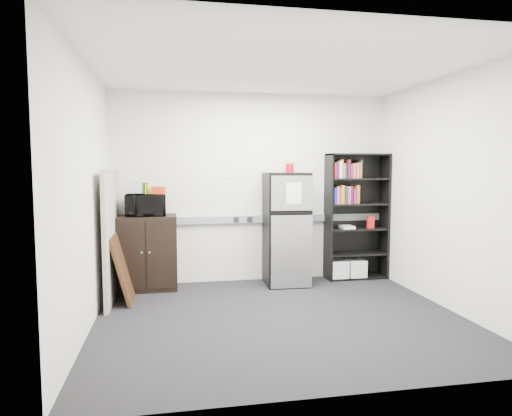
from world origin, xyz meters
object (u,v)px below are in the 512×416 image
at_px(refrigerator, 286,229).
at_px(microwave, 146,205).
at_px(bookshelf, 355,213).
at_px(cubicle_partition, 111,235).
at_px(cabinet, 147,252).

bearing_deg(refrigerator, microwave, -179.72).
distance_m(bookshelf, cubicle_partition, 3.45).
distance_m(bookshelf, microwave, 3.01).
xyz_separation_m(cubicle_partition, refrigerator, (2.32, 0.34, -0.02)).
relative_size(cubicle_partition, refrigerator, 1.03).
xyz_separation_m(microwave, refrigerator, (1.92, -0.06, -0.36)).
bearing_deg(bookshelf, cabinet, -178.75).
height_order(microwave, refrigerator, refrigerator).
bearing_deg(refrigerator, bookshelf, 9.85).
bearing_deg(bookshelf, cubicle_partition, -171.87).
height_order(bookshelf, refrigerator, bookshelf).
bearing_deg(refrigerator, cubicle_partition, -169.47).
relative_size(bookshelf, cabinet, 1.84).
bearing_deg(cubicle_partition, cabinet, 46.46).
relative_size(bookshelf, microwave, 3.53).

